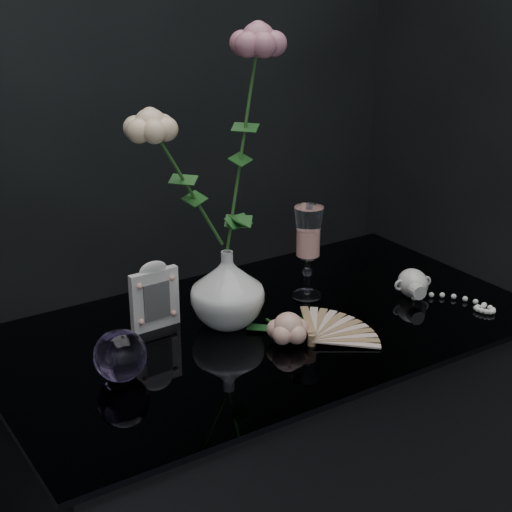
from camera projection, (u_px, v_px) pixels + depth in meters
table at (266, 486)px, 1.66m from camera, size 1.05×0.58×0.76m
vase at (227, 288)px, 1.50m from camera, size 0.16×0.16×0.15m
wine_glass at (308, 253)px, 1.61m from camera, size 0.08×0.08×0.20m
picture_frame at (154, 295)px, 1.49m from camera, size 0.11×0.08×0.14m
paperweight at (120, 355)px, 1.32m from camera, size 0.11×0.11×0.09m
paper_fan at (312, 339)px, 1.44m from camera, size 0.29×0.25×0.03m
loose_rose at (288, 328)px, 1.45m from camera, size 0.16×0.19×0.06m
pearl_jar at (413, 282)px, 1.64m from camera, size 0.26×0.27×0.06m
roses at (218, 148)px, 1.40m from camera, size 0.31×0.12×0.47m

